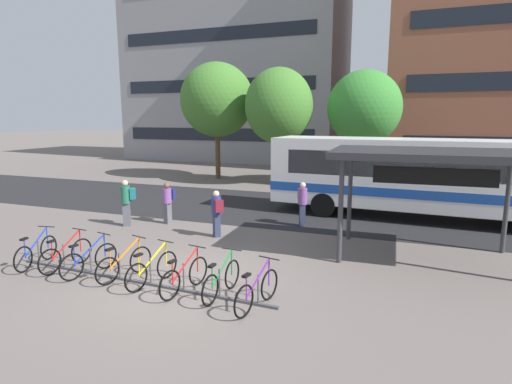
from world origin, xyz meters
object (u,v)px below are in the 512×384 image
at_px(parked_bicycle_yellow_4, 152,270).
at_px(parked_bicycle_red_5, 185,277).
at_px(city_bus, 425,176).
at_px(transit_shelter, 431,158).
at_px(parked_bicycle_blue_0, 36,252).
at_px(parked_bicycle_red_1, 66,255).
at_px(street_tree_2, 279,106).
at_px(parked_bicycle_blue_2, 89,260).
at_px(parked_bicycle_green_6, 222,281).
at_px(commuter_teal_pack_2, 127,200).
at_px(parked_bicycle_orange_3, 124,264).
at_px(street_tree_0, 364,108).
at_px(street_tree_1, 217,100).
at_px(commuter_olive_pack_0, 302,201).
at_px(commuter_navy_pack_3, 168,200).
at_px(parked_bicycle_purple_7, 257,291).
at_px(commuter_maroon_pack_1, 217,211).

height_order(parked_bicycle_yellow_4, parked_bicycle_red_5, same).
bearing_deg(city_bus, parked_bicycle_yellow_4, -121.34).
height_order(parked_bicycle_red_5, transit_shelter, transit_shelter).
relative_size(city_bus, parked_bicycle_yellow_4, 7.14).
bearing_deg(parked_bicycle_blue_0, parked_bicycle_red_1, -94.59).
bearing_deg(street_tree_2, parked_bicycle_blue_2, -90.98).
height_order(parked_bicycle_blue_2, parked_bicycle_green_6, same).
bearing_deg(city_bus, parked_bicycle_red_1, -131.94).
distance_m(parked_bicycle_red_5, commuter_teal_pack_2, 6.83).
bearing_deg(transit_shelter, parked_bicycle_green_6, -136.32).
xyz_separation_m(parked_bicycle_blue_0, transit_shelter, (10.03, 4.42, 2.54)).
distance_m(parked_bicycle_yellow_4, street_tree_2, 16.22).
distance_m(parked_bicycle_orange_3, commuter_teal_pack_2, 5.42).
bearing_deg(transit_shelter, street_tree_2, 123.63).
height_order(city_bus, street_tree_0, street_tree_0).
bearing_deg(parked_bicycle_blue_2, street_tree_2, 11.28).
relative_size(parked_bicycle_yellow_4, street_tree_2, 0.25).
xyz_separation_m(parked_bicycle_red_1, parked_bicycle_yellow_4, (2.81, -0.12, 0.00)).
height_order(parked_bicycle_orange_3, street_tree_1, street_tree_1).
xyz_separation_m(parked_bicycle_yellow_4, street_tree_1, (-6.27, 16.81, 4.78)).
relative_size(parked_bicycle_green_6, street_tree_0, 0.26).
bearing_deg(street_tree_0, parked_bicycle_red_1, -109.30).
height_order(parked_bicycle_blue_2, commuter_teal_pack_2, commuter_teal_pack_2).
xyz_separation_m(parked_bicycle_green_6, commuter_olive_pack_0, (0.17, 6.75, 0.58)).
height_order(parked_bicycle_red_1, parked_bicycle_orange_3, same).
distance_m(parked_bicycle_orange_3, commuter_navy_pack_3, 5.60).
xyz_separation_m(street_tree_0, street_tree_1, (-9.35, -0.13, 0.58)).
height_order(transit_shelter, street_tree_1, street_tree_1).
bearing_deg(commuter_olive_pack_0, parked_bicycle_red_5, -31.85).
xyz_separation_m(parked_bicycle_red_5, street_tree_2, (-2.63, 15.66, 4.32)).
height_order(parked_bicycle_blue_2, parked_bicycle_red_5, same).
relative_size(commuter_teal_pack_2, commuter_navy_pack_3, 1.10).
relative_size(parked_bicycle_purple_7, commuter_navy_pack_3, 1.06).
distance_m(transit_shelter, commuter_maroon_pack_1, 6.88).
distance_m(parked_bicycle_yellow_4, transit_shelter, 8.09).
height_order(city_bus, transit_shelter, city_bus).
bearing_deg(commuter_navy_pack_3, commuter_olive_pack_0, 115.49).
relative_size(parked_bicycle_red_5, parked_bicycle_green_6, 0.99).
height_order(parked_bicycle_red_5, commuter_teal_pack_2, commuter_teal_pack_2).
height_order(parked_bicycle_orange_3, commuter_teal_pack_2, commuter_teal_pack_2).
bearing_deg(parked_bicycle_orange_3, parked_bicycle_blue_2, 109.05).
relative_size(city_bus, commuter_maroon_pack_1, 7.55).
xyz_separation_m(street_tree_1, street_tree_2, (4.61, -1.26, -0.46)).
relative_size(parked_bicycle_yellow_4, commuter_olive_pack_0, 1.01).
bearing_deg(parked_bicycle_red_1, parked_bicycle_red_5, -88.10).
bearing_deg(commuter_navy_pack_3, parked_bicycle_red_5, 44.89).
height_order(parked_bicycle_orange_3, parked_bicycle_red_5, same).
xyz_separation_m(parked_bicycle_orange_3, street_tree_0, (3.97, 16.84, 4.20)).
xyz_separation_m(parked_bicycle_orange_3, transit_shelter, (7.16, 4.34, 2.54)).
distance_m(transit_shelter, commuter_olive_pack_0, 5.17).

